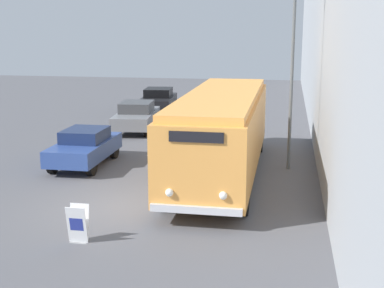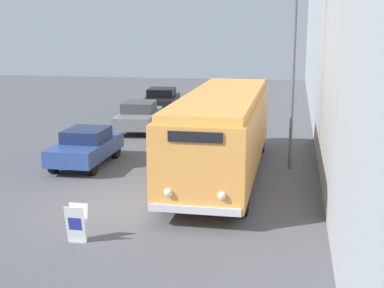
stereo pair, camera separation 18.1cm
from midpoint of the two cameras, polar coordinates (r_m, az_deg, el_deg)
ground_plane at (r=16.34m, az=-8.43°, el=-6.74°), size 80.00×80.00×0.00m
building_wall_right at (r=24.65m, az=13.34°, el=9.45°), size 0.30×60.00×8.35m
vintage_bus at (r=19.15m, az=2.93°, el=1.57°), size 2.61×10.94×3.04m
sign_board at (r=13.87m, az=-12.44°, el=-8.39°), size 0.50×0.37×0.97m
streetlamp at (r=20.06m, az=10.47°, el=10.25°), size 0.36×0.36×7.26m
parked_car_near at (r=21.23m, az=-11.60°, el=-0.27°), size 1.80×4.07×1.43m
parked_car_mid at (r=27.95m, az=-6.13°, el=3.00°), size 2.28×4.57×1.49m
parked_car_far at (r=33.96m, az=-3.76°, el=4.71°), size 2.31×4.53×1.49m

